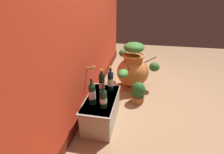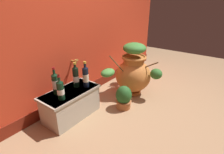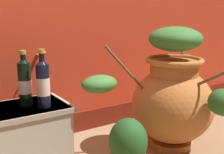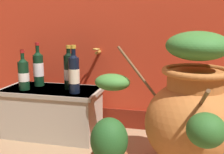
{
  "view_description": "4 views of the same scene",
  "coord_description": "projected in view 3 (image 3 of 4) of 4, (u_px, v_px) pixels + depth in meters",
  "views": [
    {
      "loc": [
        -2.19,
        0.35,
        1.54
      ],
      "look_at": [
        -0.04,
        0.77,
        0.47
      ],
      "focal_mm": 27.49,
      "sensor_mm": 36.0,
      "label": 1
    },
    {
      "loc": [
        -1.68,
        -0.74,
        1.41
      ],
      "look_at": [
        0.13,
        0.61,
        0.41
      ],
      "focal_mm": 28.32,
      "sensor_mm": 36.0,
      "label": 2
    },
    {
      "loc": [
        -0.78,
        -0.81,
        0.9
      ],
      "look_at": [
        0.14,
        0.61,
        0.53
      ],
      "focal_mm": 46.04,
      "sensor_mm": 36.0,
      "label": 3
    },
    {
      "loc": [
        0.48,
        -1.08,
        0.89
      ],
      "look_at": [
        0.08,
        0.59,
        0.53
      ],
      "focal_mm": 45.58,
      "sensor_mm": 36.0,
      "label": 4
    }
  ],
  "objects": [
    {
      "name": "potted_shrub",
      "position": [
        128.0,
        148.0,
        1.61
      ],
      "size": [
        0.22,
        0.22,
        0.33
      ],
      "color": "#B26638",
      "rests_on": "ground_plane"
    },
    {
      "name": "terracotta_urn",
      "position": [
        173.0,
        95.0,
        1.92
      ],
      "size": [
        1.04,
        0.75,
        0.82
      ],
      "color": "#C17033",
      "rests_on": "ground_plane"
    },
    {
      "name": "wine_bottle_middle",
      "position": [
        43.0,
        82.0,
        1.65
      ],
      "size": [
        0.08,
        0.08,
        0.34
      ],
      "color": "black",
      "rests_on": "stone_ledge"
    },
    {
      "name": "stone_ledge",
      "position": [
        6.0,
        137.0,
        1.66
      ],
      "size": [
        0.74,
        0.37,
        0.37
      ],
      "color": "#B2A893",
      "rests_on": "ground_plane"
    },
    {
      "name": "wine_bottle_back",
      "position": [
        25.0,
        81.0,
        1.69
      ],
      "size": [
        0.08,
        0.08,
        0.33
      ],
      "color": "black",
      "rests_on": "stone_ledge"
    }
  ]
}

